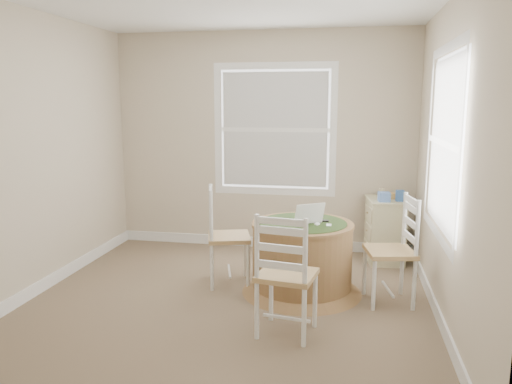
% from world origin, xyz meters
% --- Properties ---
extents(room, '(3.64, 3.64, 2.64)m').
position_xyz_m(room, '(0.17, 0.16, 1.30)').
color(room, '#7F6951').
rests_on(room, ground).
extents(round_table, '(1.13, 1.13, 0.68)m').
position_xyz_m(round_table, '(0.63, 0.39, 0.37)').
color(round_table, '#8A5E3E').
rests_on(round_table, ground).
extents(chair_left, '(0.50, 0.51, 0.95)m').
position_xyz_m(chair_left, '(-0.10, 0.49, 0.47)').
color(chair_left, white).
rests_on(chair_left, ground).
extents(chair_near, '(0.48, 0.46, 0.95)m').
position_xyz_m(chair_near, '(0.59, -0.48, 0.47)').
color(chair_near, white).
rests_on(chair_near, ground).
extents(chair_right, '(0.47, 0.49, 0.95)m').
position_xyz_m(chair_right, '(1.41, 0.29, 0.47)').
color(chair_right, white).
rests_on(chair_right, ground).
extents(laptop, '(0.39, 0.38, 0.21)m').
position_xyz_m(laptop, '(0.64, 0.40, 0.70)').
color(laptop, white).
rests_on(laptop, round_table).
extents(mouse, '(0.05, 0.09, 0.03)m').
position_xyz_m(mouse, '(0.77, 0.34, 0.68)').
color(mouse, white).
rests_on(mouse, round_table).
extents(phone, '(0.05, 0.09, 0.02)m').
position_xyz_m(phone, '(0.87, 0.32, 0.67)').
color(phone, '#B7BABF').
rests_on(phone, round_table).
extents(keys, '(0.06, 0.05, 0.02)m').
position_xyz_m(keys, '(0.84, 0.46, 0.68)').
color(keys, black).
rests_on(keys, round_table).
extents(corner_chest, '(0.47, 0.59, 0.72)m').
position_xyz_m(corner_chest, '(1.45, 1.50, 0.36)').
color(corner_chest, beige).
rests_on(corner_chest, ground).
extents(tissue_box, '(0.13, 0.13, 0.10)m').
position_xyz_m(tissue_box, '(1.42, 1.36, 0.77)').
color(tissue_box, '#608ADC').
rests_on(tissue_box, corner_chest).
extents(box_yellow, '(0.16, 0.12, 0.06)m').
position_xyz_m(box_yellow, '(1.47, 1.52, 0.75)').
color(box_yellow, gold).
rests_on(box_yellow, corner_chest).
extents(box_blue, '(0.09, 0.09, 0.12)m').
position_xyz_m(box_blue, '(1.58, 1.40, 0.78)').
color(box_blue, '#3660A4').
rests_on(box_blue, corner_chest).
extents(cup_cream, '(0.07, 0.07, 0.09)m').
position_xyz_m(cup_cream, '(1.41, 1.64, 0.76)').
color(cup_cream, beige).
rests_on(cup_cream, corner_chest).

